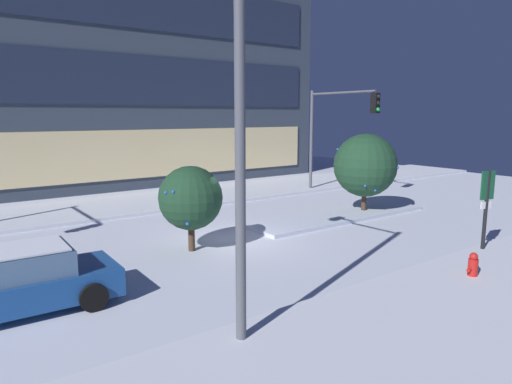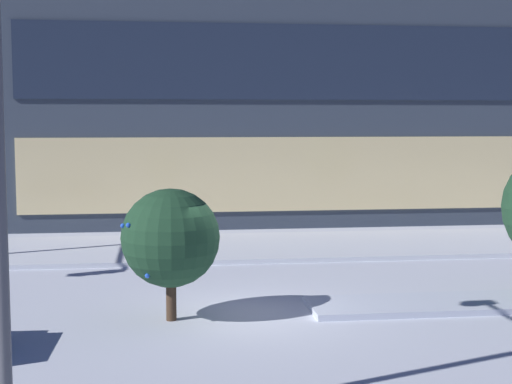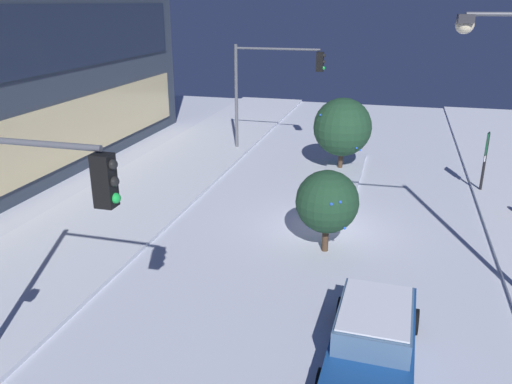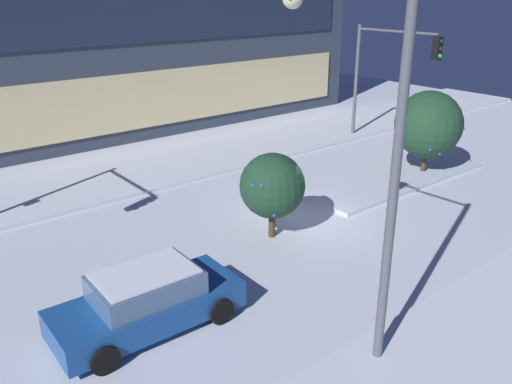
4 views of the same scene
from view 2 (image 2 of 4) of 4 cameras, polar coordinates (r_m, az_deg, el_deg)
name	(u,v)px [view 2 (image 2 of 4)]	position (r m, az deg, el deg)	size (l,w,h in m)	color
ground	(246,315)	(16.77, -0.80, -9.26)	(52.00, 52.00, 0.00)	silver
curb_strip_far	(217,248)	(24.87, -2.98, -4.22)	(52.00, 5.20, 0.14)	silver
median_strip	(501,302)	(18.50, 18.01, -7.90)	(9.00, 1.80, 0.14)	silver
street_lamp_arched	(4,57)	(10.82, -18.46, 9.62)	(0.56, 3.17, 7.83)	#565960
decorated_tree_left_of_median	(171,238)	(16.08, -6.47, -3.48)	(2.10, 2.10, 2.83)	#473323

